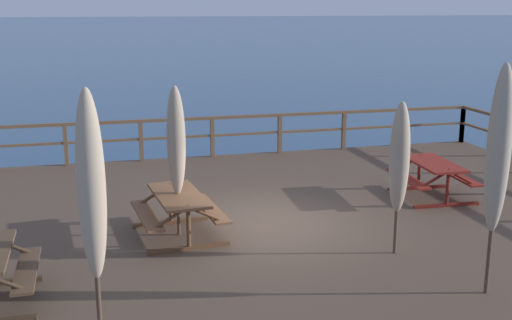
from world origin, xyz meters
The scene contains 9 objects.
ground_plane centered at (0.00, 0.00, 0.00)m, with size 600.00×600.00×0.00m, color navy.
wooden_deck centered at (0.00, 0.00, 0.43)m, with size 15.26×11.26×0.87m, color brown.
railing_waterside_far centered at (0.00, 5.48, 1.62)m, with size 15.06×0.10×1.09m.
picnic_table_back_right centered at (3.78, 0.67, 1.41)m, with size 1.49×1.73×0.78m.
picnic_table_mid_right centered at (-1.68, -0.29, 1.42)m, with size 1.56×1.86×0.78m.
patio_umbrella_tall_mid_left centered at (1.61, -1.96, 2.45)m, with size 0.32×0.32×2.50m.
patio_umbrella_short_mid centered at (-1.68, -0.24, 2.54)m, with size 0.32×0.32×2.64m.
patio_umbrella_tall_front centered at (-3.09, -3.77, 2.82)m, with size 0.32×0.32×3.08m.
patio_umbrella_tall_back_left centered at (2.17, -3.64, 2.91)m, with size 0.32×0.32×3.22m.
Camera 1 is at (-3.01, -10.79, 4.78)m, focal length 44.53 mm.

